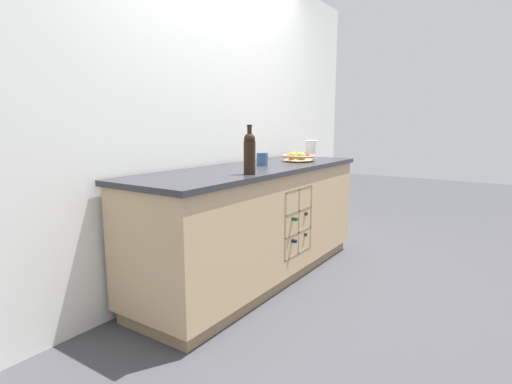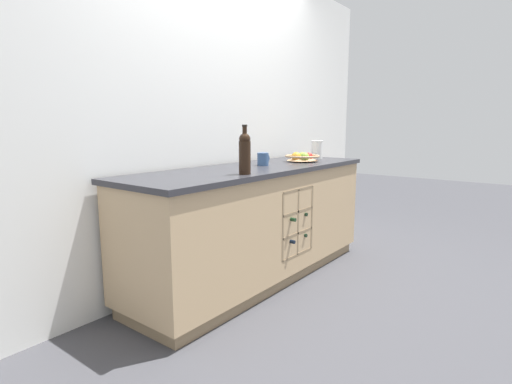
% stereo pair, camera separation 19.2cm
% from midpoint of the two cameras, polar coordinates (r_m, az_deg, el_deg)
% --- Properties ---
extents(ground_plane, '(14.00, 14.00, 0.00)m').
position_cam_midpoint_polar(ground_plane, '(3.22, -1.74, -12.16)').
color(ground_plane, '#424247').
extents(back_wall, '(4.62, 0.06, 2.55)m').
position_cam_midpoint_polar(back_wall, '(3.23, -7.60, 10.98)').
color(back_wall, white).
rests_on(back_wall, ground_plane).
extents(kitchen_island, '(2.26, 0.70, 0.88)m').
position_cam_midpoint_polar(kitchen_island, '(3.08, -1.75, -4.42)').
color(kitchen_island, '#8B7354').
rests_on(kitchen_island, ground_plane).
extents(fruit_bowl, '(0.29, 0.29, 0.08)m').
position_cam_midpoint_polar(fruit_bowl, '(3.45, 4.56, 5.01)').
color(fruit_bowl, tan).
rests_on(fruit_bowl, kitchen_island).
extents(white_pitcher, '(0.17, 0.11, 0.17)m').
position_cam_midpoint_polar(white_pitcher, '(3.77, 6.49, 6.14)').
color(white_pitcher, white).
rests_on(white_pitcher, kitchen_island).
extents(ceramic_mug, '(0.13, 0.09, 0.10)m').
position_cam_midpoint_polar(ceramic_mug, '(3.09, -0.85, 4.72)').
color(ceramic_mug, '#385684').
rests_on(ceramic_mug, kitchen_island).
extents(standing_wine_bottle, '(0.08, 0.08, 0.31)m').
position_cam_midpoint_polar(standing_wine_bottle, '(2.52, -3.12, 5.68)').
color(standing_wine_bottle, black).
rests_on(standing_wine_bottle, kitchen_island).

